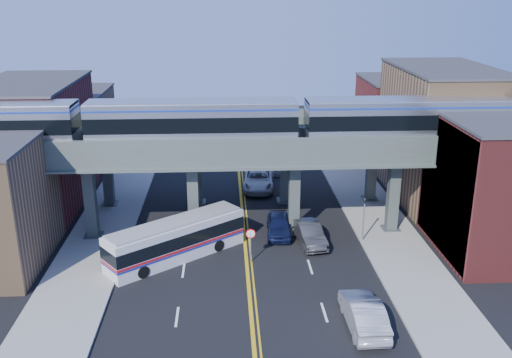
% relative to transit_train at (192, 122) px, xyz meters
% --- Properties ---
extents(ground, '(120.00, 120.00, 0.00)m').
position_rel_transit_train_xyz_m(ground, '(3.84, -8.00, -9.33)').
color(ground, black).
rests_on(ground, ground).
extents(sidewalk_west, '(5.00, 70.00, 0.16)m').
position_rel_transit_train_xyz_m(sidewalk_west, '(-7.66, 2.00, -9.25)').
color(sidewalk_west, gray).
rests_on(sidewalk_west, ground).
extents(sidewalk_east, '(5.00, 70.00, 0.16)m').
position_rel_transit_train_xyz_m(sidewalk_east, '(15.34, 2.00, -9.25)').
color(sidewalk_east, gray).
rests_on(sidewalk_east, ground).
extents(building_west_b, '(8.00, 14.00, 11.00)m').
position_rel_transit_train_xyz_m(building_west_b, '(-14.66, 8.00, -3.83)').
color(building_west_b, maroon).
rests_on(building_west_b, ground).
extents(building_west_c, '(8.00, 10.00, 8.00)m').
position_rel_transit_train_xyz_m(building_west_c, '(-14.66, 21.00, -5.33)').
color(building_west_c, olive).
rests_on(building_west_c, ground).
extents(building_east_a, '(8.00, 10.00, 10.00)m').
position_rel_transit_train_xyz_m(building_east_a, '(22.34, -4.00, -4.33)').
color(building_east_a, maroon).
rests_on(building_east_a, ground).
extents(building_east_b, '(8.00, 14.00, 12.00)m').
position_rel_transit_train_xyz_m(building_east_b, '(22.34, 8.00, -3.33)').
color(building_east_b, olive).
rests_on(building_east_b, ground).
extents(building_east_c, '(8.00, 10.00, 9.00)m').
position_rel_transit_train_xyz_m(building_east_c, '(22.34, 21.00, -4.83)').
color(building_east_c, maroon).
rests_on(building_east_c, ground).
extents(mural_panel, '(0.10, 9.50, 9.50)m').
position_rel_transit_train_xyz_m(mural_panel, '(18.39, -4.00, -4.58)').
color(mural_panel, teal).
rests_on(mural_panel, ground).
extents(elevated_viaduct_near, '(52.00, 3.60, 7.40)m').
position_rel_transit_train_xyz_m(elevated_viaduct_near, '(3.84, 0.00, -2.86)').
color(elevated_viaduct_near, '#3B4443').
rests_on(elevated_viaduct_near, ground).
extents(elevated_viaduct_far, '(52.00, 3.60, 7.40)m').
position_rel_transit_train_xyz_m(elevated_viaduct_far, '(3.84, 7.00, -2.86)').
color(elevated_viaduct_far, '#3B4443').
rests_on(elevated_viaduct_far, ground).
extents(transit_train, '(48.69, 3.05, 3.56)m').
position_rel_transit_train_xyz_m(transit_train, '(0.00, 0.00, 0.00)').
color(transit_train, black).
rests_on(transit_train, elevated_viaduct_near).
extents(stop_sign, '(0.76, 0.09, 2.63)m').
position_rel_transit_train_xyz_m(stop_sign, '(4.14, -5.00, -7.57)').
color(stop_sign, slate).
rests_on(stop_sign, ground).
extents(traffic_signal, '(0.15, 0.18, 4.10)m').
position_rel_transit_train_xyz_m(traffic_signal, '(13.04, -2.00, -7.03)').
color(traffic_signal, slate).
rests_on(traffic_signal, ground).
extents(transit_bus, '(10.04, 8.48, 2.78)m').
position_rel_transit_train_xyz_m(transit_bus, '(-1.27, -4.01, -7.90)').
color(transit_bus, silver).
rests_on(transit_bus, ground).
extents(car_lane_a, '(2.20, 4.92, 1.64)m').
position_rel_transit_train_xyz_m(car_lane_a, '(6.63, -0.24, -8.51)').
color(car_lane_a, '#10163A').
rests_on(car_lane_a, ground).
extents(car_lane_b, '(2.36, 5.13, 1.63)m').
position_rel_transit_train_xyz_m(car_lane_b, '(8.84, -2.05, -8.51)').
color(car_lane_b, '#2A2A2C').
rests_on(car_lane_b, ground).
extents(car_lane_c, '(3.38, 6.56, 1.77)m').
position_rel_transit_train_xyz_m(car_lane_c, '(5.64, 10.97, -8.44)').
color(car_lane_c, '#B9B9BB').
rests_on(car_lane_c, ground).
extents(car_lane_d, '(2.45, 5.12, 1.44)m').
position_rel_transit_train_xyz_m(car_lane_d, '(8.50, 16.31, -8.61)').
color(car_lane_d, '#A1A1A5').
rests_on(car_lane_d, ground).
extents(car_parked_curb, '(2.02, 5.54, 1.81)m').
position_rel_transit_train_xyz_m(car_parked_curb, '(10.34, -13.65, -8.42)').
color(car_parked_curb, '#9E9DA2').
rests_on(car_parked_curb, ground).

